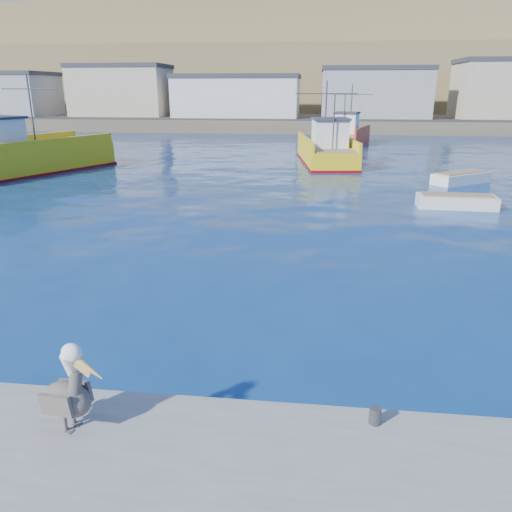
{
  "coord_description": "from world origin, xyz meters",
  "views": [
    {
      "loc": [
        1.86,
        -10.55,
        5.79
      ],
      "look_at": [
        0.28,
        2.83,
        1.24
      ],
      "focal_mm": 35.0,
      "sensor_mm": 36.0,
      "label": 1
    }
  ],
  "objects_px": {
    "boat_orange": "(348,134)",
    "skiff_extra": "(461,179)",
    "trawler_yellow_a": "(17,157)",
    "pelican": "(69,393)",
    "trawler_yellow_b": "(327,151)",
    "skiff_mid": "(456,203)"
  },
  "relations": [
    {
      "from": "skiff_extra",
      "to": "skiff_mid",
      "type": "bearing_deg",
      "value": -106.34
    },
    {
      "from": "boat_orange",
      "to": "pelican",
      "type": "height_order",
      "value": "boat_orange"
    },
    {
      "from": "trawler_yellow_a",
      "to": "trawler_yellow_b",
      "type": "height_order",
      "value": "trawler_yellow_a"
    },
    {
      "from": "trawler_yellow_a",
      "to": "skiff_extra",
      "type": "bearing_deg",
      "value": -0.27
    },
    {
      "from": "boat_orange",
      "to": "skiff_extra",
      "type": "height_order",
      "value": "boat_orange"
    },
    {
      "from": "skiff_extra",
      "to": "pelican",
      "type": "distance_m",
      "value": 29.66
    },
    {
      "from": "boat_orange",
      "to": "skiff_extra",
      "type": "bearing_deg",
      "value": -75.4
    },
    {
      "from": "trawler_yellow_a",
      "to": "boat_orange",
      "type": "height_order",
      "value": "trawler_yellow_a"
    },
    {
      "from": "skiff_mid",
      "to": "skiff_extra",
      "type": "xyz_separation_m",
      "value": [
        2.11,
        7.19,
        0.02
      ]
    },
    {
      "from": "skiff_extra",
      "to": "pelican",
      "type": "xyz_separation_m",
      "value": [
        -13.08,
        -26.61,
        0.89
      ]
    },
    {
      "from": "trawler_yellow_b",
      "to": "trawler_yellow_a",
      "type": "bearing_deg",
      "value": -160.02
    },
    {
      "from": "trawler_yellow_b",
      "to": "skiff_extra",
      "type": "xyz_separation_m",
      "value": [
        8.43,
        -8.03,
        -0.72
      ]
    },
    {
      "from": "trawler_yellow_a",
      "to": "pelican",
      "type": "relative_size",
      "value": 8.99
    },
    {
      "from": "boat_orange",
      "to": "pelican",
      "type": "xyz_separation_m",
      "value": [
        -7.13,
        -49.42,
        0.13
      ]
    },
    {
      "from": "boat_orange",
      "to": "skiff_extra",
      "type": "xyz_separation_m",
      "value": [
        5.94,
        -22.82,
        -0.76
      ]
    },
    {
      "from": "trawler_yellow_a",
      "to": "boat_orange",
      "type": "relative_size",
      "value": 1.54
    },
    {
      "from": "boat_orange",
      "to": "trawler_yellow_a",
      "type": "bearing_deg",
      "value": -136.86
    },
    {
      "from": "boat_orange",
      "to": "skiff_mid",
      "type": "bearing_deg",
      "value": -82.72
    },
    {
      "from": "pelican",
      "to": "trawler_yellow_b",
      "type": "bearing_deg",
      "value": 82.36
    },
    {
      "from": "boat_orange",
      "to": "skiff_mid",
      "type": "relative_size",
      "value": 2.38
    },
    {
      "from": "boat_orange",
      "to": "skiff_extra",
      "type": "distance_m",
      "value": 23.59
    },
    {
      "from": "skiff_mid",
      "to": "skiff_extra",
      "type": "relative_size",
      "value": 0.94
    }
  ]
}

